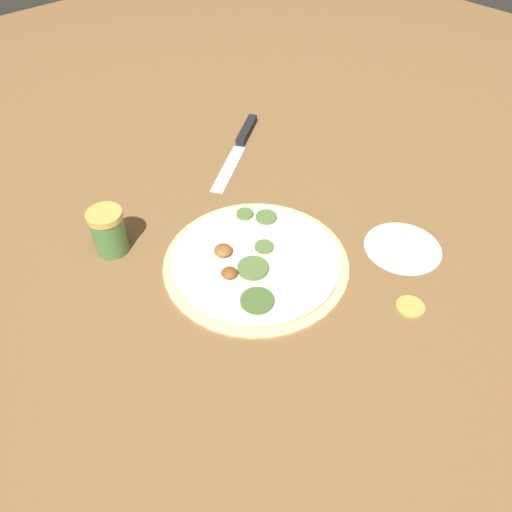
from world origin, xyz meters
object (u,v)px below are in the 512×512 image
Objects in this scene: knife at (243,138)px; spice_jar at (109,231)px; pizza at (255,261)px; loose_cap at (410,306)px.

spice_jar is (-0.11, 0.42, 0.04)m from knife.
loose_cap is (-0.24, -0.12, -0.00)m from pizza.
pizza reaches higher than loose_cap.
pizza is at bearing 25.83° from loose_cap.
knife reaches higher than loose_cap.
knife is at bearing -74.58° from spice_jar.
pizza is 0.26m from spice_jar.
spice_jar is at bearing 32.57° from loose_cap.
spice_jar reaches higher than pizza.
spice_jar is at bearing 39.57° from pizza.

